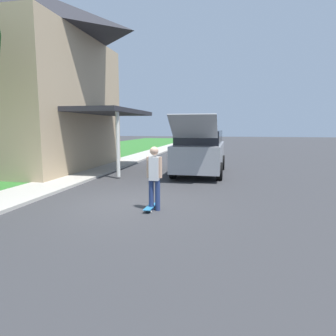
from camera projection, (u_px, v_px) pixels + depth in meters
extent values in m
plane|color=#333335|center=(129.00, 203.00, 8.59)|extent=(120.00, 120.00, 0.00)
cube|color=#2D6B28|center=(25.00, 167.00, 16.05)|extent=(10.00, 80.00, 0.08)
cube|color=#ADA89E|center=(101.00, 169.00, 15.14)|extent=(1.80, 80.00, 0.10)
cube|color=tan|center=(13.00, 105.00, 15.45)|extent=(8.61, 7.95, 6.44)
pyramid|color=#28282D|center=(6.00, 9.00, 14.81)|extent=(9.41, 8.75, 2.84)
cube|color=#28282D|center=(111.00, 112.00, 14.39)|extent=(2.60, 5.57, 0.20)
cylinder|color=silver|center=(118.00, 145.00, 12.43)|extent=(0.16, 0.16, 2.70)
cube|color=gray|center=(200.00, 155.00, 13.84)|extent=(2.01, 5.01, 1.09)
cube|color=black|center=(201.00, 137.00, 13.84)|extent=(1.85, 3.91, 0.59)
cylinder|color=black|center=(185.00, 162.00, 15.61)|extent=(0.24, 0.73, 0.73)
cylinder|color=black|center=(222.00, 162.00, 15.21)|extent=(0.24, 0.73, 0.73)
cylinder|color=black|center=(173.00, 170.00, 12.60)|extent=(0.24, 0.73, 0.73)
cylinder|color=black|center=(220.00, 171.00, 12.20)|extent=(0.24, 0.73, 0.73)
cube|color=gray|center=(193.00, 126.00, 11.18)|extent=(1.77, 1.26, 0.90)
cube|color=silver|center=(201.00, 148.00, 22.97)|extent=(1.79, 4.22, 0.70)
cube|color=black|center=(201.00, 140.00, 22.79)|extent=(1.58, 2.19, 0.54)
cylinder|color=black|center=(192.00, 150.00, 24.41)|extent=(0.20, 0.63, 0.63)
cylinder|color=black|center=(214.00, 150.00, 24.05)|extent=(0.20, 0.63, 0.63)
cylinder|color=black|center=(188.00, 152.00, 21.96)|extent=(0.20, 0.63, 0.63)
cylinder|color=black|center=(212.00, 153.00, 21.60)|extent=(0.20, 0.63, 0.63)
cylinder|color=navy|center=(151.00, 195.00, 7.80)|extent=(0.13, 0.13, 0.79)
cylinder|color=navy|center=(158.00, 195.00, 7.76)|extent=(0.13, 0.13, 0.79)
cube|color=silver|center=(154.00, 169.00, 7.68)|extent=(0.25, 0.20, 0.61)
sphere|color=tan|center=(154.00, 151.00, 7.62)|extent=(0.22, 0.22, 0.22)
cylinder|color=tan|center=(148.00, 167.00, 7.71)|extent=(0.09, 0.09, 0.54)
cylinder|color=tan|center=(160.00, 167.00, 7.65)|extent=(0.09, 0.09, 0.54)
cube|color=#236B99|center=(150.00, 207.00, 7.84)|extent=(0.19, 0.78, 0.02)
cylinder|color=silver|center=(150.00, 206.00, 8.10)|extent=(0.03, 0.06, 0.06)
cylinder|color=silver|center=(156.00, 207.00, 8.07)|extent=(0.03, 0.06, 0.06)
cylinder|color=silver|center=(145.00, 211.00, 7.63)|extent=(0.03, 0.06, 0.06)
cylinder|color=silver|center=(151.00, 212.00, 7.60)|extent=(0.03, 0.06, 0.06)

